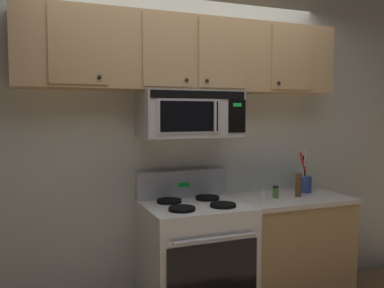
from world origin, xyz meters
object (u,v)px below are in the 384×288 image
(pepper_mill, at_px, (298,185))
(over_range_microwave, at_px, (190,114))
(stove_range, at_px, (195,261))
(salt_shaker, at_px, (263,196))
(spice_jar, at_px, (276,192))
(utensil_crock_blue, at_px, (304,182))

(pepper_mill, bearing_deg, over_range_microwave, 169.78)
(stove_range, relative_size, salt_shaker, 11.67)
(stove_range, xyz_separation_m, salt_shaker, (0.52, -0.10, 0.48))
(spice_jar, bearing_deg, stove_range, 178.51)
(spice_jar, bearing_deg, pepper_mill, -7.54)
(salt_shaker, distance_m, pepper_mill, 0.38)
(utensil_crock_blue, distance_m, spice_jar, 0.38)
(over_range_microwave, relative_size, utensil_crock_blue, 1.98)
(salt_shaker, bearing_deg, over_range_microwave, 157.16)
(over_range_microwave, height_order, spice_jar, over_range_microwave)
(salt_shaker, bearing_deg, stove_range, 168.73)
(stove_range, xyz_separation_m, pepper_mill, (0.89, -0.04, 0.53))
(pepper_mill, xyz_separation_m, spice_jar, (-0.20, 0.03, -0.05))
(stove_range, distance_m, salt_shaker, 0.72)
(over_range_microwave, bearing_deg, pepper_mill, -10.22)
(utensil_crock_blue, bearing_deg, pepper_mill, -140.23)
(utensil_crock_blue, height_order, salt_shaker, utensil_crock_blue)
(over_range_microwave, distance_m, pepper_mill, 1.08)
(over_range_microwave, distance_m, salt_shaker, 0.85)
(salt_shaker, bearing_deg, pepper_mill, 9.27)
(over_range_microwave, bearing_deg, utensil_crock_blue, -1.24)
(salt_shaker, distance_m, spice_jar, 0.19)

